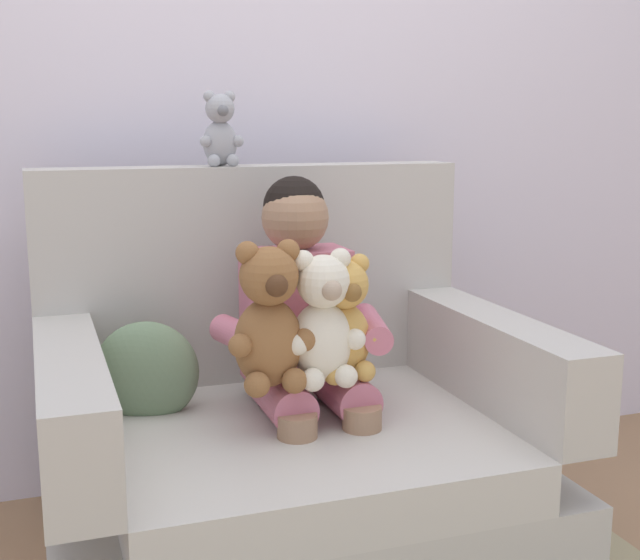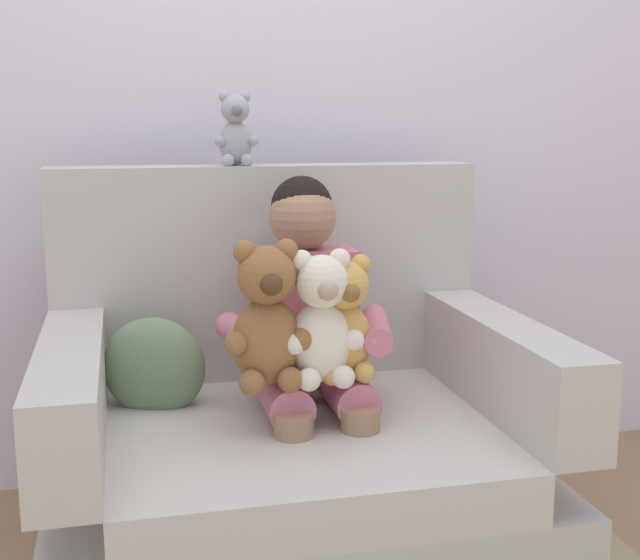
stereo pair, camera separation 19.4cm
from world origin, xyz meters
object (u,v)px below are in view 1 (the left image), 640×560
object	(u,v)px
plush_cream	(323,322)
armchair	(288,445)
plush_honey	(343,321)
plush_grey_on_backrest	(220,131)
throw_pillow	(146,373)
seated_child	(304,326)
plush_brown	(269,320)

from	to	relation	value
plush_cream	armchair	bearing A→B (deg)	95.74
armchair	plush_honey	world-z (taller)	armchair
plush_grey_on_backrest	throw_pillow	xyz separation A→B (m)	(-0.25, -0.21, -0.59)
seated_child	plush_cream	xyz separation A→B (m)	(-0.00, -0.15, 0.05)
plush_honey	plush_grey_on_backrest	xyz separation A→B (m)	(-0.19, 0.44, 0.44)
seated_child	plush_cream	bearing A→B (deg)	-93.26
plush_cream	plush_brown	bearing A→B (deg)	164.26
plush_honey	seated_child	bearing A→B (deg)	125.71
plush_grey_on_backrest	throw_pillow	size ratio (longest dim) A/B	0.77
plush_brown	plush_cream	bearing A→B (deg)	-20.24
plush_cream	plush_honey	bearing A→B (deg)	7.59
armchair	plush_grey_on_backrest	xyz separation A→B (m)	(-0.08, 0.33, 0.78)
seated_child	plush_cream	size ratio (longest dim) A/B	2.58
seated_child	plush_grey_on_backrest	world-z (taller)	plush_grey_on_backrest
plush_cream	plush_grey_on_backrest	bearing A→B (deg)	92.37
seated_child	plush_honey	world-z (taller)	seated_child
plush_cream	plush_grey_on_backrest	size ratio (longest dim) A/B	1.59
armchair	plush_brown	world-z (taller)	armchair
armchair	seated_child	bearing A→B (deg)	20.95
plush_brown	plush_honey	bearing A→B (deg)	-12.48
plush_cream	throw_pillow	xyz separation A→B (m)	(-0.38, 0.25, -0.16)
plush_honey	throw_pillow	size ratio (longest dim) A/B	1.15
plush_brown	throw_pillow	distance (m)	0.39
plush_honey	plush_cream	size ratio (longest dim) A/B	0.94
armchair	plush_cream	distance (m)	0.38
plush_honey	plush_brown	bearing A→B (deg)	-162.59
armchair	plush_brown	bearing A→B (deg)	-122.50
plush_brown	plush_honey	world-z (taller)	plush_brown
plush_cream	throw_pillow	distance (m)	0.48
plush_honey	plush_cream	bearing A→B (deg)	-147.02
armchair	plush_brown	size ratio (longest dim) A/B	3.42
plush_honey	plush_grey_on_backrest	bearing A→B (deg)	125.49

